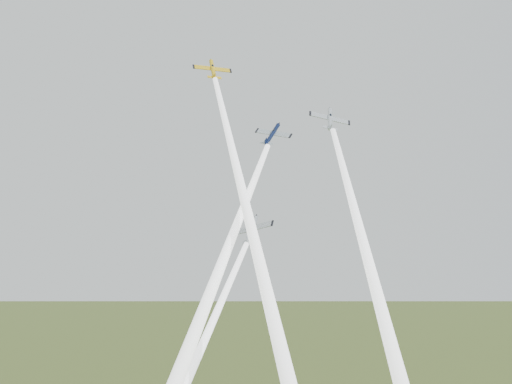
% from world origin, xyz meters
% --- Properties ---
extents(plane_yellow, '(9.09, 8.29, 6.75)m').
position_xyz_m(plane_yellow, '(-9.23, 4.26, 116.65)').
color(plane_yellow, yellow).
extents(smoke_trail_yellow, '(21.11, 50.24, 60.36)m').
position_xyz_m(smoke_trail_yellow, '(0.74, -21.64, 84.79)').
color(smoke_trail_yellow, white).
extents(plane_navy, '(9.03, 6.91, 7.24)m').
position_xyz_m(plane_navy, '(2.67, -3.41, 102.49)').
color(plane_navy, '#0C1638').
extents(smoke_trail_navy, '(14.66, 37.02, 43.62)m').
position_xyz_m(smoke_trail_navy, '(-4.02, -22.75, 79.00)').
color(smoke_trail_navy, white).
extents(plane_silver_right, '(7.81, 7.54, 7.98)m').
position_xyz_m(plane_silver_right, '(12.93, -1.37, 105.43)').
color(plane_silver_right, silver).
extents(smoke_trail_silver_right, '(11.16, 42.68, 49.09)m').
position_xyz_m(smoke_trail_silver_right, '(17.69, -23.71, 79.20)').
color(smoke_trail_silver_right, white).
extents(plane_silver_low, '(8.35, 8.87, 7.94)m').
position_xyz_m(plane_silver_low, '(-0.60, -5.49, 85.59)').
color(plane_silver_low, '#A9B1B7').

